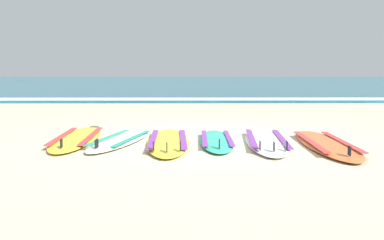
% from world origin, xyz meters
% --- Properties ---
extents(ground_plane, '(80.00, 80.00, 0.00)m').
position_xyz_m(ground_plane, '(0.00, 0.00, 0.00)').
color(ground_plane, beige).
extents(sea, '(80.00, 60.00, 0.10)m').
position_xyz_m(sea, '(0.00, 37.22, 0.05)').
color(sea, '#23667A').
rests_on(sea, ground).
extents(wave_foam_strip, '(80.00, 1.21, 0.11)m').
position_xyz_m(wave_foam_strip, '(0.00, 7.82, 0.06)').
color(wave_foam_strip, white).
rests_on(wave_foam_strip, ground).
extents(surfboard_0, '(0.75, 2.45, 0.18)m').
position_xyz_m(surfboard_0, '(-2.00, -0.04, 0.04)').
color(surfboard_0, yellow).
rests_on(surfboard_0, ground).
extents(surfboard_1, '(0.95, 2.13, 0.18)m').
position_xyz_m(surfboard_1, '(-1.31, -0.23, 0.04)').
color(surfboard_1, silver).
rests_on(surfboard_1, ground).
extents(surfboard_2, '(0.69, 2.43, 0.18)m').
position_xyz_m(surfboard_2, '(-0.60, -0.33, 0.04)').
color(surfboard_2, yellow).
rests_on(surfboard_2, ground).
extents(surfboard_3, '(0.54, 2.00, 0.18)m').
position_xyz_m(surfboard_3, '(0.10, -0.25, 0.04)').
color(surfboard_3, '#2DB793').
rests_on(surfboard_3, ground).
extents(surfboard_4, '(0.81, 2.45, 0.18)m').
position_xyz_m(surfboard_4, '(0.83, -0.30, 0.04)').
color(surfboard_4, white).
rests_on(surfboard_4, ground).
extents(surfboard_5, '(0.72, 2.48, 0.18)m').
position_xyz_m(surfboard_5, '(1.61, -0.56, 0.04)').
color(surfboard_5, orange).
rests_on(surfboard_5, ground).
extents(seaweed_clump_near_shoreline, '(0.19, 0.15, 0.07)m').
position_xyz_m(seaweed_clump_near_shoreline, '(-2.01, 1.14, 0.03)').
color(seaweed_clump_near_shoreline, '#4C4228').
rests_on(seaweed_clump_near_shoreline, ground).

